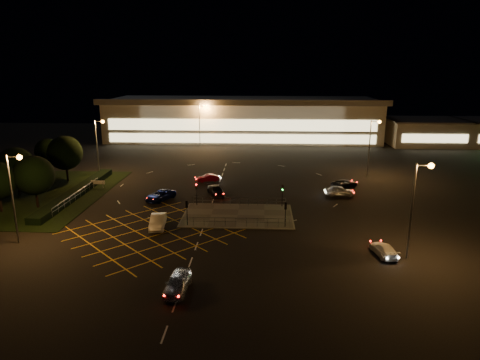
{
  "coord_description": "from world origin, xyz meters",
  "views": [
    {
      "loc": [
        4.9,
        -55.08,
        19.05
      ],
      "look_at": [
        1.77,
        8.84,
        2.0
      ],
      "focal_mm": 32.0,
      "sensor_mm": 36.0,
      "label": 1
    }
  ],
  "objects_px": {
    "car_east_grey": "(345,183)",
    "car_circ_red": "(208,178)",
    "signal_ne": "(282,191)",
    "car_queue_white": "(158,221)",
    "car_near_silver": "(178,283)",
    "signal_sw": "(187,208)",
    "signal_se": "(286,209)",
    "car_approach_white": "(384,250)",
    "car_right_silver": "(339,191)",
    "car_left_blue": "(160,195)",
    "signal_nw": "(197,190)",
    "car_far_dkgrey": "(216,191)"
  },
  "relations": [
    {
      "from": "car_left_blue",
      "to": "car_east_grey",
      "type": "height_order",
      "value": "car_left_blue"
    },
    {
      "from": "signal_sw",
      "to": "car_circ_red",
      "type": "distance_m",
      "value": 21.18
    },
    {
      "from": "car_far_dkgrey",
      "to": "car_left_blue",
      "type": "bearing_deg",
      "value": 178.84
    },
    {
      "from": "car_far_dkgrey",
      "to": "signal_ne",
      "type": "bearing_deg",
      "value": -51.01
    },
    {
      "from": "signal_ne",
      "to": "car_queue_white",
      "type": "xyz_separation_m",
      "value": [
        -15.5,
        -8.71,
        -1.57
      ]
    },
    {
      "from": "signal_nw",
      "to": "signal_ne",
      "type": "distance_m",
      "value": 12.0
    },
    {
      "from": "signal_nw",
      "to": "car_left_blue",
      "type": "bearing_deg",
      "value": 157.98
    },
    {
      "from": "car_near_silver",
      "to": "car_queue_white",
      "type": "relative_size",
      "value": 0.95
    },
    {
      "from": "signal_ne",
      "to": "car_left_blue",
      "type": "relative_size",
      "value": 0.62
    },
    {
      "from": "car_left_blue",
      "to": "car_circ_red",
      "type": "bearing_deg",
      "value": 90.45
    },
    {
      "from": "car_near_silver",
      "to": "car_queue_white",
      "type": "xyz_separation_m",
      "value": [
        -5.29,
        14.95,
        0.01
      ]
    },
    {
      "from": "car_queue_white",
      "to": "car_east_grey",
      "type": "height_order",
      "value": "car_queue_white"
    },
    {
      "from": "signal_sw",
      "to": "car_east_grey",
      "type": "height_order",
      "value": "signal_sw"
    },
    {
      "from": "signal_se",
      "to": "car_near_silver",
      "type": "distance_m",
      "value": 18.77
    },
    {
      "from": "signal_ne",
      "to": "car_left_blue",
      "type": "distance_m",
      "value": 18.02
    },
    {
      "from": "car_left_blue",
      "to": "signal_se",
      "type": "bearing_deg",
      "value": -1.62
    },
    {
      "from": "signal_se",
      "to": "car_queue_white",
      "type": "xyz_separation_m",
      "value": [
        -15.5,
        -0.72,
        -1.57
      ]
    },
    {
      "from": "signal_se",
      "to": "car_right_silver",
      "type": "height_order",
      "value": "signal_se"
    },
    {
      "from": "signal_ne",
      "to": "car_approach_white",
      "type": "height_order",
      "value": "signal_ne"
    },
    {
      "from": "signal_se",
      "to": "car_approach_white",
      "type": "bearing_deg",
      "value": 143.24
    },
    {
      "from": "car_east_grey",
      "to": "car_queue_white",
      "type": "bearing_deg",
      "value": 94.44
    },
    {
      "from": "car_near_silver",
      "to": "car_approach_white",
      "type": "xyz_separation_m",
      "value": [
        20.05,
        8.32,
        -0.16
      ]
    },
    {
      "from": "signal_sw",
      "to": "car_east_grey",
      "type": "relative_size",
      "value": 0.69
    },
    {
      "from": "signal_sw",
      "to": "signal_ne",
      "type": "distance_m",
      "value": 14.41
    },
    {
      "from": "car_queue_white",
      "to": "car_left_blue",
      "type": "xyz_separation_m",
      "value": [
        -2.29,
        11.05,
        -0.08
      ]
    },
    {
      "from": "car_right_silver",
      "to": "car_east_grey",
      "type": "xyz_separation_m",
      "value": [
        1.72,
        4.84,
        -0.11
      ]
    },
    {
      "from": "signal_sw",
      "to": "car_queue_white",
      "type": "distance_m",
      "value": 3.91
    },
    {
      "from": "signal_sw",
      "to": "car_near_silver",
      "type": "bearing_deg",
      "value": 96.53
    },
    {
      "from": "signal_sw",
      "to": "car_approach_white",
      "type": "height_order",
      "value": "signal_sw"
    },
    {
      "from": "signal_ne",
      "to": "car_approach_white",
      "type": "xyz_separation_m",
      "value": [
        9.85,
        -15.34,
        -1.74
      ]
    },
    {
      "from": "signal_se",
      "to": "car_right_silver",
      "type": "distance_m",
      "value": 16.54
    },
    {
      "from": "signal_ne",
      "to": "car_right_silver",
      "type": "xyz_separation_m",
      "value": [
        8.92,
        5.85,
        -1.62
      ]
    },
    {
      "from": "car_near_silver",
      "to": "car_east_grey",
      "type": "distance_m",
      "value": 40.18
    },
    {
      "from": "signal_nw",
      "to": "car_east_grey",
      "type": "bearing_deg",
      "value": 25.26
    },
    {
      "from": "signal_nw",
      "to": "car_near_silver",
      "type": "xyz_separation_m",
      "value": [
        1.79,
        -23.66,
        -1.59
      ]
    },
    {
      "from": "car_queue_white",
      "to": "car_east_grey",
      "type": "distance_m",
      "value": 32.55
    },
    {
      "from": "car_far_dkgrey",
      "to": "car_approach_white",
      "type": "xyz_separation_m",
      "value": [
        19.73,
        -20.75,
        -0.04
      ]
    },
    {
      "from": "car_approach_white",
      "to": "signal_ne",
      "type": "bearing_deg",
      "value": -66.07
    },
    {
      "from": "signal_ne",
      "to": "car_far_dkgrey",
      "type": "height_order",
      "value": "signal_ne"
    },
    {
      "from": "car_near_silver",
      "to": "car_approach_white",
      "type": "distance_m",
      "value": 21.71
    },
    {
      "from": "signal_nw",
      "to": "car_approach_white",
      "type": "bearing_deg",
      "value": -35.08
    },
    {
      "from": "signal_se",
      "to": "car_left_blue",
      "type": "relative_size",
      "value": 0.62
    },
    {
      "from": "signal_sw",
      "to": "car_east_grey",
      "type": "xyz_separation_m",
      "value": [
        22.64,
        18.67,
        -1.73
      ]
    },
    {
      "from": "car_east_grey",
      "to": "car_circ_red",
      "type": "bearing_deg",
      "value": 51.73
    },
    {
      "from": "signal_sw",
      "to": "car_near_silver",
      "type": "xyz_separation_m",
      "value": [
        1.79,
        -15.67,
        -1.59
      ]
    },
    {
      "from": "car_far_dkgrey",
      "to": "signal_sw",
      "type": "bearing_deg",
      "value": -121.33
    },
    {
      "from": "car_queue_white",
      "to": "car_right_silver",
      "type": "xyz_separation_m",
      "value": [
        24.42,
        14.56,
        -0.05
      ]
    },
    {
      "from": "signal_se",
      "to": "car_approach_white",
      "type": "relative_size",
      "value": 0.73
    },
    {
      "from": "signal_se",
      "to": "car_circ_red",
      "type": "bearing_deg",
      "value": -60.3
    },
    {
      "from": "signal_se",
      "to": "signal_ne",
      "type": "relative_size",
      "value": 1.0
    }
  ]
}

